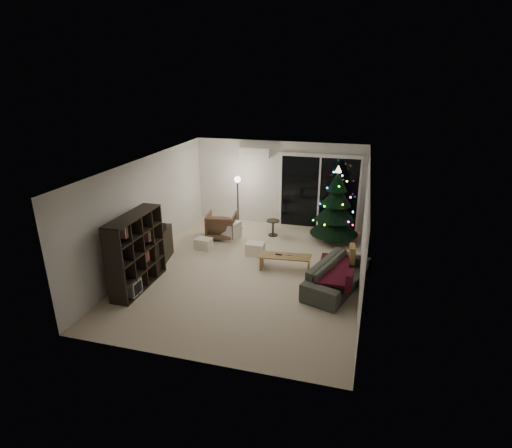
{
  "coord_description": "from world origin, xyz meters",
  "views": [
    {
      "loc": [
        2.33,
        -7.99,
        4.26
      ],
      "look_at": [
        0.1,
        0.3,
        1.05
      ],
      "focal_mm": 28.0,
      "sensor_mm": 36.0,
      "label": 1
    }
  ],
  "objects": [
    {
      "name": "bookshelf",
      "position": [
        -2.25,
        -1.32,
        0.81
      ],
      "size": [
        0.72,
        1.66,
        1.61
      ],
      "primitive_type": null,
      "rotation": [
        0.0,
        0.0,
        -0.2
      ],
      "color": "black",
      "rests_on": "floor"
    },
    {
      "name": "cushion_a",
      "position": [
        2.3,
        0.37,
        0.53
      ],
      "size": [
        0.15,
        0.39,
        0.39
      ],
      "primitive_type": "cube",
      "rotation": [
        0.0,
        0.0,
        0.09
      ],
      "color": "olive",
      "rests_on": "sofa"
    },
    {
      "name": "side_table",
      "position": [
        0.07,
        2.25,
        0.23
      ],
      "size": [
        0.44,
        0.44,
        0.45
      ],
      "primitive_type": "cylinder",
      "rotation": [
        0.0,
        0.0,
        0.26
      ],
      "color": "black",
      "rests_on": "floor"
    },
    {
      "name": "floor_lamp",
      "position": [
        -1.03,
        2.48,
        0.76
      ],
      "size": [
        0.24,
        0.24,
        1.52
      ],
      "primitive_type": "cylinder",
      "color": "black",
      "rests_on": "floor"
    },
    {
      "name": "remote_b",
      "position": [
        0.91,
        0.28,
        0.38
      ],
      "size": [
        0.14,
        0.08,
        0.02
      ],
      "primitive_type": "cube",
      "rotation": [
        0.0,
        0.0,
        0.35
      ],
      "color": "slate",
      "rests_on": "coffee_table"
    },
    {
      "name": "room",
      "position": [
        0.46,
        1.49,
        1.02
      ],
      "size": [
        6.5,
        7.51,
        2.6
      ],
      "color": "beige",
      "rests_on": "ground"
    },
    {
      "name": "media_cabinet",
      "position": [
        -2.25,
        -0.19,
        0.39
      ],
      "size": [
        0.68,
        1.32,
        0.79
      ],
      "primitive_type": "cube",
      "rotation": [
        0.0,
        0.0,
        0.17
      ],
      "color": "black",
      "rests_on": "floor"
    },
    {
      "name": "cardboard_box_b",
      "position": [
        -0.08,
        0.88,
        0.16
      ],
      "size": [
        0.45,
        0.34,
        0.31
      ],
      "primitive_type": "cube",
      "rotation": [
        0.0,
        0.0,
        0.0
      ],
      "color": "white",
      "rests_on": "floor"
    },
    {
      "name": "coffee_table",
      "position": [
        0.81,
        0.23,
        0.18
      ],
      "size": [
        1.2,
        0.51,
        0.37
      ],
      "primitive_type": null,
      "rotation": [
        0.0,
        0.0,
        0.09
      ],
      "color": "#A07C48",
      "rests_on": "floor"
    },
    {
      "name": "cushion_b",
      "position": [
        2.3,
        -0.93,
        0.53
      ],
      "size": [
        0.14,
        0.39,
        0.39
      ],
      "primitive_type": "cube",
      "rotation": [
        0.0,
        0.0,
        -0.07
      ],
      "color": "#3F0D19",
      "rests_on": "sofa"
    },
    {
      "name": "christmas_tree",
      "position": [
        1.76,
        2.27,
        1.05
      ],
      "size": [
        1.6,
        1.6,
        2.09
      ],
      "primitive_type": "cone",
      "rotation": [
        0.0,
        0.0,
        0.28
      ],
      "color": "black",
      "rests_on": "floor"
    },
    {
      "name": "sofa",
      "position": [
        2.05,
        -0.28,
        0.29
      ],
      "size": [
        1.4,
        2.15,
        0.59
      ],
      "primitive_type": "imported",
      "rotation": [
        0.0,
        0.0,
        1.24
      ],
      "color": "#2B2C2A",
      "rests_on": "floor"
    },
    {
      "name": "stereo",
      "position": [
        -2.25,
        -0.19,
        0.87
      ],
      "size": [
        0.4,
        0.47,
        0.17
      ],
      "primitive_type": "cube",
      "color": "black",
      "rests_on": "media_cabinet"
    },
    {
      "name": "cardboard_box_a",
      "position": [
        -1.47,
        0.87,
        0.14
      ],
      "size": [
        0.43,
        0.34,
        0.29
      ],
      "primitive_type": "cube",
      "rotation": [
        0.0,
        0.0,
        -0.08
      ],
      "color": "white",
      "rests_on": "floor"
    },
    {
      "name": "ottoman",
      "position": [
        -1.07,
        1.71,
        0.24
      ],
      "size": [
        0.64,
        0.64,
        0.48
      ],
      "primitive_type": "cube",
      "rotation": [
        0.0,
        0.0,
        -0.22
      ],
      "color": "silver",
      "rests_on": "floor"
    },
    {
      "name": "armchair",
      "position": [
        -1.28,
        1.73,
        0.36
      ],
      "size": [
        0.88,
        0.9,
        0.72
      ],
      "primitive_type": "imported",
      "rotation": [
        0.0,
        0.0,
        3.3
      ],
      "color": "#45341E",
      "rests_on": "floor"
    },
    {
      "name": "remote_a",
      "position": [
        0.66,
        0.23,
        0.38
      ],
      "size": [
        0.15,
        0.04,
        0.02
      ],
      "primitive_type": "cube",
      "color": "black",
      "rests_on": "coffee_table"
    },
    {
      "name": "sofa_throw",
      "position": [
        1.95,
        -0.28,
        0.42
      ],
      "size": [
        0.63,
        1.44,
        0.05
      ],
      "primitive_type": "cube",
      "color": "#3F0D19",
      "rests_on": "sofa"
    }
  ]
}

